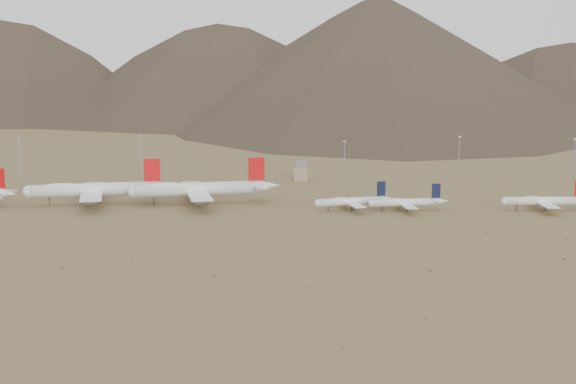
# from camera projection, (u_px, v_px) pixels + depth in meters

# --- Properties ---
(ground) EXTENTS (3000.00, 3000.00, 0.00)m
(ground) POSITION_uv_depth(u_px,v_px,m) (225.00, 219.00, 367.74)
(ground) COLOR olive
(ground) RESTS_ON ground
(mountain_ridge) EXTENTS (4400.00, 1000.00, 300.00)m
(mountain_ridge) POSITION_uv_depth(u_px,v_px,m) (303.00, 8.00, 1229.48)
(mountain_ridge) COLOR #453729
(mountain_ridge) RESTS_ON ground
(widebody_centre) EXTENTS (73.84, 58.39, 22.49)m
(widebody_centre) POSITION_uv_depth(u_px,v_px,m) (95.00, 189.00, 404.74)
(widebody_centre) COLOR white
(widebody_centre) RESTS_ON ground
(widebody_east) EXTENTS (75.70, 59.86, 23.05)m
(widebody_east) POSITION_uv_depth(u_px,v_px,m) (199.00, 189.00, 405.37)
(widebody_east) COLOR white
(widebody_east) RESTS_ON ground
(narrowbody_a) EXTENTS (39.13, 29.27, 13.52)m
(narrowbody_a) POSITION_uv_depth(u_px,v_px,m) (353.00, 201.00, 389.98)
(narrowbody_a) COLOR white
(narrowbody_a) RESTS_ON ground
(narrowbody_b) EXTENTS (39.41, 28.87, 13.15)m
(narrowbody_b) POSITION_uv_depth(u_px,v_px,m) (407.00, 202.00, 387.44)
(narrowbody_b) COLOR white
(narrowbody_b) RESTS_ON ground
(narrowbody_c) EXTENTS (45.15, 32.56, 14.90)m
(narrowbody_c) POSITION_uv_depth(u_px,v_px,m) (546.00, 201.00, 388.13)
(narrowbody_c) COLOR white
(narrowbody_c) RESTS_ON ground
(control_tower) EXTENTS (8.00, 8.00, 12.00)m
(control_tower) POSITION_uv_depth(u_px,v_px,m) (301.00, 172.00, 483.34)
(control_tower) COLOR gray
(control_tower) RESTS_ON ground
(mast_far_west) EXTENTS (2.00, 0.60, 25.70)m
(mast_far_west) POSITION_uv_depth(u_px,v_px,m) (19.00, 154.00, 499.77)
(mast_far_west) COLOR gray
(mast_far_west) RESTS_ON ground
(mast_west) EXTENTS (2.00, 0.60, 25.70)m
(mast_west) POSITION_uv_depth(u_px,v_px,m) (141.00, 153.00, 503.25)
(mast_west) COLOR gray
(mast_west) RESTS_ON ground
(mast_centre) EXTENTS (2.00, 0.60, 25.70)m
(mast_centre) POSITION_uv_depth(u_px,v_px,m) (344.00, 160.00, 468.96)
(mast_centre) COLOR gray
(mast_centre) RESTS_ON ground
(mast_east) EXTENTS (2.00, 0.60, 25.70)m
(mast_east) POSITION_uv_depth(u_px,v_px,m) (459.00, 154.00, 497.55)
(mast_east) COLOR gray
(mast_east) RESTS_ON ground
(mast_far_east) EXTENTS (2.00, 0.60, 25.70)m
(mast_far_east) POSITION_uv_depth(u_px,v_px,m) (574.00, 157.00, 482.72)
(mast_far_east) COLOR gray
(mast_far_east) RESTS_ON ground
(desert_scrub) EXTENTS (412.77, 153.62, 0.92)m
(desert_scrub) POSITION_uv_depth(u_px,v_px,m) (360.00, 268.00, 280.23)
(desert_scrub) COLOR olive
(desert_scrub) RESTS_ON ground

